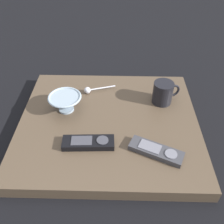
# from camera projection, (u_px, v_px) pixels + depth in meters

# --- Properties ---
(ground_plane) EXTENTS (6.00, 6.00, 0.00)m
(ground_plane) POSITION_uv_depth(u_px,v_px,m) (109.00, 129.00, 0.95)
(ground_plane) COLOR black
(table) EXTENTS (0.65, 0.58, 0.05)m
(table) POSITION_uv_depth(u_px,v_px,m) (109.00, 124.00, 0.94)
(table) COLOR #4C3D2D
(table) RESTS_ON ground
(cereal_bowl) EXTENTS (0.12, 0.12, 0.07)m
(cereal_bowl) POSITION_uv_depth(u_px,v_px,m) (65.00, 102.00, 0.94)
(cereal_bowl) COLOR #8C9EAD
(cereal_bowl) RESTS_ON table
(coffee_mug) EXTENTS (0.11, 0.08, 0.09)m
(coffee_mug) POSITION_uv_depth(u_px,v_px,m) (163.00, 93.00, 0.97)
(coffee_mug) COLOR black
(coffee_mug) RESTS_ON table
(teaspoon) EXTENTS (0.13, 0.05, 0.03)m
(teaspoon) POSITION_uv_depth(u_px,v_px,m) (90.00, 90.00, 1.04)
(teaspoon) COLOR silver
(teaspoon) RESTS_ON table
(tv_remote_near) EXTENTS (0.17, 0.06, 0.02)m
(tv_remote_near) POSITION_uv_depth(u_px,v_px,m) (88.00, 143.00, 0.83)
(tv_remote_near) COLOR black
(tv_remote_near) RESTS_ON table
(tv_remote_far) EXTENTS (0.18, 0.12, 0.02)m
(tv_remote_far) POSITION_uv_depth(u_px,v_px,m) (156.00, 151.00, 0.80)
(tv_remote_far) COLOR #38383D
(tv_remote_far) RESTS_ON table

